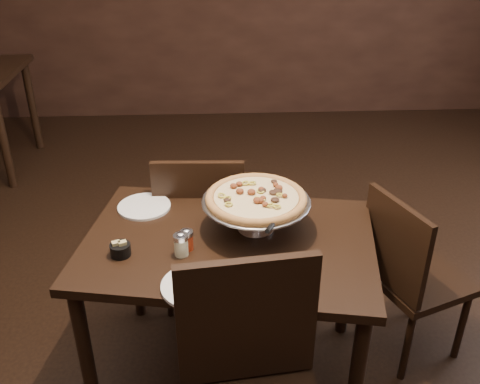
{
  "coord_description": "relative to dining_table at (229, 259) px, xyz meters",
  "views": [
    {
      "loc": [
        -0.03,
        -1.79,
        1.97
      ],
      "look_at": [
        0.07,
        0.09,
        0.94
      ],
      "focal_mm": 40.0,
      "sensor_mm": 36.0,
      "label": 1
    }
  ],
  "objects": [
    {
      "name": "plate_left",
      "position": [
        -0.37,
        0.28,
        0.1
      ],
      "size": [
        0.24,
        0.24,
        0.01
      ],
      "primitive_type": "cylinder",
      "color": "white",
      "rests_on": "dining_table"
    },
    {
      "name": "plate_near",
      "position": [
        -0.12,
        -0.3,
        0.1
      ],
      "size": [
        0.26,
        0.26,
        0.01
      ],
      "primitive_type": "cylinder",
      "color": "white",
      "rests_on": "dining_table"
    },
    {
      "name": "chair_side",
      "position": [
        0.83,
        0.09,
        -0.17
      ],
      "size": [
        0.52,
        0.52,
        0.86
      ],
      "rotation": [
        0.0,
        0.0,
        1.95
      ],
      "color": "black",
      "rests_on": "ground"
    },
    {
      "name": "parmesan_shaker",
      "position": [
        -0.19,
        -0.1,
        0.15
      ],
      "size": [
        0.06,
        0.06,
        0.1
      ],
      "color": "beige",
      "rests_on": "dining_table"
    },
    {
      "name": "packet_caddy",
      "position": [
        -0.43,
        -0.08,
        0.12
      ],
      "size": [
        0.08,
        0.08,
        0.06
      ],
      "rotation": [
        0.0,
        0.0,
        0.37
      ],
      "color": "black",
      "rests_on": "dining_table"
    },
    {
      "name": "room",
      "position": [
        0.05,
        -0.01,
        0.76
      ],
      "size": [
        6.04,
        7.04,
        2.84
      ],
      "color": "black",
      "rests_on": "ground"
    },
    {
      "name": "pepper_flake_shaker",
      "position": [
        -0.17,
        -0.06,
        0.14
      ],
      "size": [
        0.05,
        0.05,
        0.09
      ],
      "color": "maroon",
      "rests_on": "dining_table"
    },
    {
      "name": "dining_table",
      "position": [
        0.0,
        0.0,
        0.0
      ],
      "size": [
        1.31,
        0.99,
        0.74
      ],
      "rotation": [
        0.0,
        0.0,
        -0.18
      ],
      "color": "black",
      "rests_on": "ground"
    },
    {
      "name": "serving_spatula",
      "position": [
        0.17,
        -0.12,
        0.24
      ],
      "size": [
        0.17,
        0.17,
        0.03
      ],
      "rotation": [
        0.0,
        0.0,
        -0.47
      ],
      "color": "silver",
      "rests_on": "pizza_stand"
    },
    {
      "name": "napkin_stack",
      "position": [
        0.16,
        -0.3,
        0.1
      ],
      "size": [
        0.15,
        0.15,
        0.01
      ],
      "primitive_type": "cube",
      "rotation": [
        0.0,
        0.0,
        -0.14
      ],
      "color": "white",
      "rests_on": "dining_table"
    },
    {
      "name": "chair_far",
      "position": [
        -0.12,
        0.49,
        -0.14
      ],
      "size": [
        0.45,
        0.45,
        0.92
      ],
      "rotation": [
        0.0,
        0.0,
        3.1
      ],
      "color": "black",
      "rests_on": "ground"
    },
    {
      "name": "pizza_stand",
      "position": [
        0.12,
        0.07,
        0.25
      ],
      "size": [
        0.45,
        0.45,
        0.19
      ],
      "color": "silver",
      "rests_on": "dining_table"
    }
  ]
}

